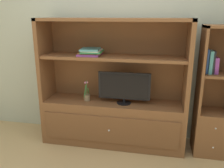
% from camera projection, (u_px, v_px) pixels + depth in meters
% --- Properties ---
extents(ground_plane, '(8.00, 8.00, 0.00)m').
position_uv_depth(ground_plane, '(106.00, 158.00, 2.88)').
color(ground_plane, tan).
extents(painted_rear_wall, '(6.00, 0.10, 2.80)m').
position_uv_depth(painted_rear_wall, '(118.00, 36.00, 3.19)').
color(painted_rear_wall, '#ADB29E').
rests_on(painted_rear_wall, ground_plane).
extents(media_console, '(1.85, 0.48, 1.64)m').
position_uv_depth(media_console, '(113.00, 107.00, 3.12)').
color(media_console, brown).
rests_on(media_console, ground_plane).
extents(tv_monitor, '(0.65, 0.18, 0.40)m').
position_uv_depth(tv_monitor, '(124.00, 87.00, 2.96)').
color(tv_monitor, black).
rests_on(tv_monitor, media_console).
extents(potted_plant, '(0.08, 0.13, 0.27)m').
position_uv_depth(potted_plant, '(87.00, 96.00, 3.11)').
color(potted_plant, '#8C7251').
rests_on(potted_plant, media_console).
extents(magazine_stack, '(0.30, 0.34, 0.08)m').
position_uv_depth(magazine_stack, '(91.00, 52.00, 2.96)').
color(magazine_stack, purple).
rests_on(magazine_stack, media_console).
extents(bookshelf_tall, '(0.42, 0.38, 1.57)m').
position_uv_depth(bookshelf_tall, '(213.00, 113.00, 2.88)').
color(bookshelf_tall, brown).
rests_on(bookshelf_tall, ground_plane).
extents(upright_book_row, '(0.14, 0.17, 0.28)m').
position_uv_depth(upright_book_row, '(211.00, 63.00, 2.71)').
color(upright_book_row, '#2D519E').
rests_on(upright_book_row, bookshelf_tall).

